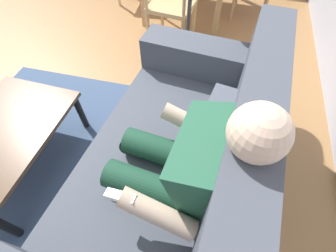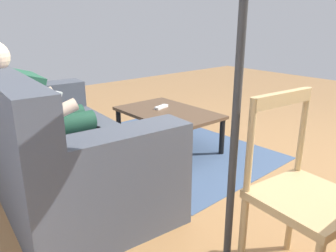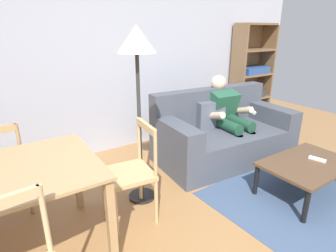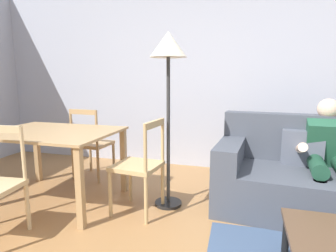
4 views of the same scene
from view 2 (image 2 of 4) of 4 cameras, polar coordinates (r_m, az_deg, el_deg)
ground_plane at (r=2.99m, az=21.42°, el=-7.79°), size 9.20×9.20×0.00m
couch at (r=2.56m, az=-18.96°, el=-3.60°), size 1.91×1.08×0.93m
person_lounging at (r=2.59m, az=-21.22°, el=2.03°), size 0.62×0.92×1.11m
coffee_table at (r=3.23m, az=-0.00°, el=1.81°), size 0.98×0.65×0.38m
tv_remote at (r=3.32m, az=-1.17°, el=3.30°), size 0.09×0.18×0.02m
dining_chair_facing_couch at (r=1.65m, az=22.01°, el=-11.27°), size 0.46×0.46×0.93m
area_rug at (r=3.33m, az=-0.00°, el=-3.64°), size 2.05×1.47×0.01m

